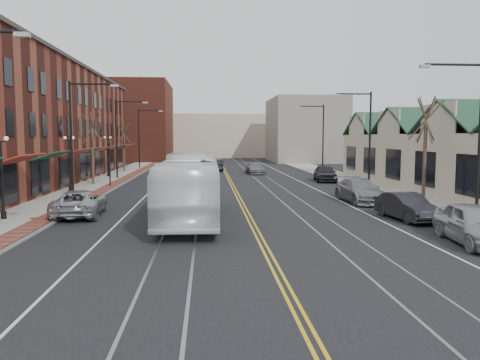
{
  "coord_description": "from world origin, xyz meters",
  "views": [
    {
      "loc": [
        -2.25,
        -16.75,
        4.41
      ],
      "look_at": [
        -0.44,
        8.95,
        2.0
      ],
      "focal_mm": 35.0,
      "sensor_mm": 36.0,
      "label": 1
    }
  ],
  "objects": [
    {
      "name": "lamppost_l_2",
      "position": [
        -12.8,
        20.0,
        2.2
      ],
      "size": [
        0.84,
        0.28,
        4.27
      ],
      "color": "black",
      "rests_on": "sidewalk_left"
    },
    {
      "name": "sidewalk_left",
      "position": [
        -12.0,
        20.0,
        0.07
      ],
      "size": [
        4.0,
        120.0,
        0.15
      ],
      "primitive_type": "cube",
      "color": "gray",
      "rests_on": "ground"
    },
    {
      "name": "building_right",
      "position": [
        18.0,
        20.0,
        2.3
      ],
      "size": [
        8.0,
        36.0,
        4.6
      ],
      "primitive_type": "cube",
      "color": "#B7A78C",
      "rests_on": "ground"
    },
    {
      "name": "parked_car_c",
      "position": [
        7.98,
        13.64,
        0.79
      ],
      "size": [
        2.48,
        5.56,
        1.58
      ],
      "primitive_type": "imported",
      "rotation": [
        0.0,
        0.0,
        0.05
      ],
      "color": "slate",
      "rests_on": "ground"
    },
    {
      "name": "streetlight_l_1",
      "position": [
        -11.05,
        16.0,
        5.03
      ],
      "size": [
        3.33,
        0.25,
        8.0
      ],
      "color": "black",
      "rests_on": "sidewalk_left"
    },
    {
      "name": "traffic_signal",
      "position": [
        -10.6,
        24.0,
        2.35
      ],
      "size": [
        0.18,
        0.15,
        3.8
      ],
      "color": "black",
      "rests_on": "sidewalk_left"
    },
    {
      "name": "transit_bus",
      "position": [
        -3.15,
        8.04,
        1.72
      ],
      "size": [
        2.99,
        12.4,
        3.45
      ],
      "primitive_type": "imported",
      "rotation": [
        0.0,
        0.0,
        3.13
      ],
      "color": "white",
      "rests_on": "ground"
    },
    {
      "name": "streetlight_r_0",
      "position": [
        11.05,
        6.0,
        5.03
      ],
      "size": [
        3.33,
        0.25,
        8.0
      ],
      "color": "black",
      "rests_on": "sidewalk_right"
    },
    {
      "name": "ground",
      "position": [
        0.0,
        0.0,
        0.0
      ],
      "size": [
        160.0,
        160.0,
        0.0
      ],
      "primitive_type": "plane",
      "color": "black",
      "rests_on": "ground"
    },
    {
      "name": "distant_car_right",
      "position": [
        3.41,
        37.93,
        0.66
      ],
      "size": [
        2.17,
        4.7,
        1.33
      ],
      "primitive_type": "imported",
      "rotation": [
        0.0,
        0.0,
        0.07
      ],
      "color": "slate",
      "rests_on": "ground"
    },
    {
      "name": "backdrop_mid",
      "position": [
        0.0,
        85.0,
        4.5
      ],
      "size": [
        22.0,
        14.0,
        9.0
      ],
      "primitive_type": "cube",
      "color": "#B7A78C",
      "rests_on": "ground"
    },
    {
      "name": "streetlight_l_2",
      "position": [
        -11.05,
        32.0,
        5.03
      ],
      "size": [
        3.33,
        0.25,
        8.0
      ],
      "color": "black",
      "rests_on": "sidewalk_left"
    },
    {
      "name": "parked_car_b",
      "position": [
        8.24,
        6.96,
        0.72
      ],
      "size": [
        2.09,
        4.51,
        1.43
      ],
      "primitive_type": "imported",
      "rotation": [
        0.0,
        0.0,
        0.14
      ],
      "color": "black",
      "rests_on": "ground"
    },
    {
      "name": "streetlight_r_2",
      "position": [
        11.05,
        38.0,
        5.03
      ],
      "size": [
        3.33,
        0.25,
        8.0
      ],
      "color": "black",
      "rests_on": "sidewalk_right"
    },
    {
      "name": "building_left",
      "position": [
        -19.0,
        27.0,
        5.5
      ],
      "size": [
        10.0,
        50.0,
        11.0
      ],
      "primitive_type": "cube",
      "color": "maroon",
      "rests_on": "ground"
    },
    {
      "name": "streetlight_l_3",
      "position": [
        -11.05,
        48.0,
        5.03
      ],
      "size": [
        3.33,
        0.25,
        8.0
      ],
      "color": "black",
      "rests_on": "sidewalk_left"
    },
    {
      "name": "tree_left_near",
      "position": [
        -12.5,
        26.0,
        3.51
      ],
      "size": [
        1.78,
        1.37,
        6.48
      ],
      "color": "#382B21",
      "rests_on": "sidewalk_left"
    },
    {
      "name": "lamppost_l_3",
      "position": [
        -12.8,
        34.0,
        2.2
      ],
      "size": [
        0.84,
        0.28,
        4.27
      ],
      "color": "black",
      "rests_on": "sidewalk_left"
    },
    {
      "name": "lamppost_l_1",
      "position": [
        -12.8,
        8.0,
        2.2
      ],
      "size": [
        0.84,
        0.28,
        4.27
      ],
      "color": "black",
      "rests_on": "sidewalk_left"
    },
    {
      "name": "distant_car_left",
      "position": [
        -1.0,
        42.78,
        0.73
      ],
      "size": [
        1.57,
        4.46,
        1.47
      ],
      "primitive_type": "imported",
      "rotation": [
        0.0,
        0.0,
        3.15
      ],
      "color": "black",
      "rests_on": "ground"
    },
    {
      "name": "backdrop_left",
      "position": [
        -16.0,
        70.0,
        7.0
      ],
      "size": [
        14.0,
        18.0,
        14.0
      ],
      "primitive_type": "cube",
      "color": "maroon",
      "rests_on": "ground"
    },
    {
      "name": "tree_right_mid",
      "position": [
        12.5,
        14.0,
        3.75
      ],
      "size": [
        1.9,
        1.46,
        6.93
      ],
      "color": "#382B21",
      "rests_on": "sidewalk_right"
    },
    {
      "name": "parked_suv",
      "position": [
        -9.3,
        9.45,
        0.73
      ],
      "size": [
        2.85,
        5.45,
        1.46
      ],
      "primitive_type": "imported",
      "rotation": [
        0.0,
        0.0,
        3.22
      ],
      "color": "#A3A5AA",
      "rests_on": "ground"
    },
    {
      "name": "sidewalk_right",
      "position": [
        12.0,
        20.0,
        0.07
      ],
      "size": [
        4.0,
        120.0,
        0.15
      ],
      "primitive_type": "cube",
      "color": "gray",
      "rests_on": "ground"
    },
    {
      "name": "streetlight_r_1",
      "position": [
        11.05,
        22.0,
        5.03
      ],
      "size": [
        3.33,
        0.25,
        8.0
      ],
      "color": "black",
      "rests_on": "sidewalk_right"
    },
    {
      "name": "manhole_far",
      "position": [
        -11.2,
        8.0,
        0.16
      ],
      "size": [
        0.6,
        0.6,
        0.02
      ],
      "primitive_type": "cylinder",
      "color": "#592D19",
      "rests_on": "sidewalk_left"
    },
    {
      "name": "distant_car_far",
      "position": [
        -6.57,
        58.94,
        0.81
      ],
      "size": [
        2.42,
        4.94,
        1.62
      ],
      "primitive_type": "imported",
      "rotation": [
        0.0,
        0.0,
        3.25
      ],
      "color": "#AAABB2",
      "rests_on": "ground"
    },
    {
      "name": "tree_left_far",
      "position": [
        -12.5,
        42.0,
        3.28
      ],
      "size": [
        1.66,
        1.28,
        6.02
      ],
      "color": "#382B21",
      "rests_on": "sidewalk_left"
    },
    {
      "name": "parked_car_d",
      "position": [
        9.3,
        28.2,
        0.83
      ],
      "size": [
        2.55,
        5.06,
        1.65
      ],
      "primitive_type": "imported",
      "rotation": [
        0.0,
        0.0,
        -0.13
      ],
      "color": "#222228",
      "rests_on": "ground"
    },
    {
      "name": "backdrop_right",
      "position": [
        15.0,
        65.0,
        5.5
      ],
      "size": [
        12.0,
        16.0,
        11.0
      ],
      "primitive_type": "cube",
      "color": "slate",
      "rests_on": "ground"
    },
    {
      "name": "parked_car_a",
      "position": [
        8.66,
        1.37,
        0.84
      ],
      "size": [
        2.49,
        5.1,
        1.68
      ],
      "primitive_type": "imported",
      "rotation": [
        0.0,
        0.0,
        -0.11
      ],
      "color": "#9B9CA2",
      "rests_on": "ground"
    }
  ]
}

